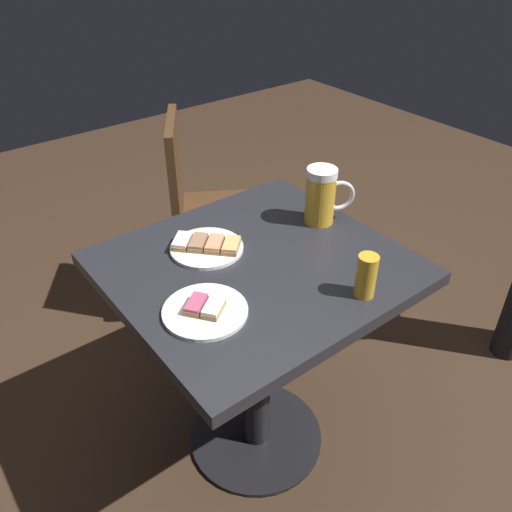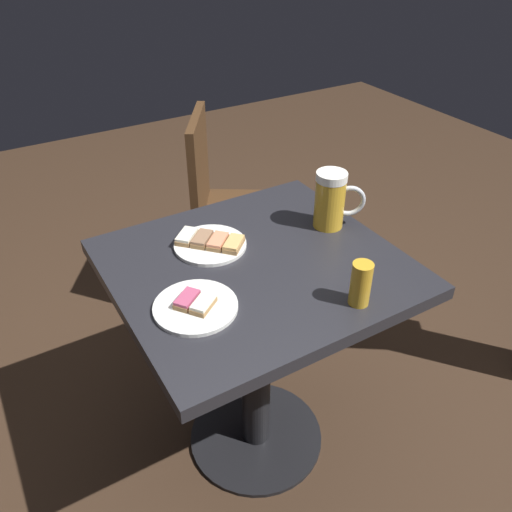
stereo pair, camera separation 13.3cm
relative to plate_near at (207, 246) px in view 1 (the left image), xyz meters
The scene contains 7 objects.
ground_plane 0.75m from the plate_near, 62.01° to the right, with size 6.00×6.00×0.00m, color #382619.
cafe_table 0.23m from the plate_near, 62.01° to the right, with size 0.73×0.68×0.73m.
plate_near is the anchor object (origin of this frame).
plate_far 0.26m from the plate_near, 124.12° to the right, with size 0.20×0.20×0.03m.
beer_mug 0.36m from the plate_near, 12.71° to the right, with size 0.14×0.10×0.17m.
beer_glass_small 0.44m from the plate_near, 63.98° to the right, with size 0.05×0.05×0.11m, color gold.
cafe_chair 0.68m from the plate_near, 58.20° to the left, with size 0.52×0.52×0.86m.
Camera 1 is at (-0.67, -0.87, 1.51)m, focal length 36.46 mm.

